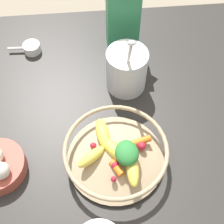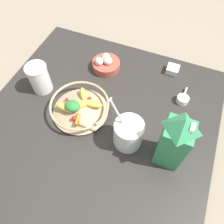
{
  "view_description": "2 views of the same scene",
  "coord_description": "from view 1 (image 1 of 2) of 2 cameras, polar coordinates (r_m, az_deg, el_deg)",
  "views": [
    {
      "loc": [
        0.04,
        0.39,
        0.72
      ],
      "look_at": [
        0.01,
        -0.03,
        0.09
      ],
      "focal_mm": 50.0,
      "sensor_mm": 36.0,
      "label": 1
    },
    {
      "loc": [
        -0.39,
        -0.22,
        0.8
      ],
      "look_at": [
        0.02,
        -0.05,
        0.1
      ],
      "focal_mm": 35.0,
      "sensor_mm": 36.0,
      "label": 2
    }
  ],
  "objects": [
    {
      "name": "fruit_bowl",
      "position": [
        0.71,
        0.72,
        -7.49
      ],
      "size": [
        0.24,
        0.24,
        0.08
      ],
      "color": "tan",
      "rests_on": "countertop"
    },
    {
      "name": "countertop",
      "position": [
        0.8,
        0.54,
        -4.06
      ],
      "size": [
        0.91,
        0.91,
        0.05
      ],
      "color": "#2D2B28",
      "rests_on": "ground_plane"
    },
    {
      "name": "yogurt_tub",
      "position": [
        0.81,
        2.69,
        7.98
      ],
      "size": [
        0.11,
        0.13,
        0.23
      ],
      "color": "silver",
      "rests_on": "countertop"
    },
    {
      "name": "ground_plane",
      "position": [
        0.82,
        0.53,
        -4.86
      ],
      "size": [
        6.0,
        6.0,
        0.0
      ],
      "primitive_type": "plane",
      "color": "gray"
    },
    {
      "name": "milk_carton",
      "position": [
        0.88,
        1.97,
        18.19
      ],
      "size": [
        0.09,
        0.09,
        0.26
      ],
      "color": "#338C59",
      "rests_on": "countertop"
    },
    {
      "name": "measuring_scoop",
      "position": [
        0.96,
        -14.55,
        11.27
      ],
      "size": [
        0.1,
        0.05,
        0.03
      ],
      "color": "white",
      "rests_on": "countertop"
    }
  ]
}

